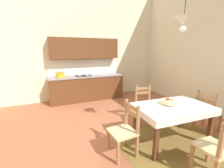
# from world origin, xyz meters

# --- Properties ---
(ground_plane) EXTENTS (6.39, 6.27, 0.10)m
(ground_plane) POSITION_xyz_m (0.00, 0.00, -0.05)
(ground_plane) COLOR #A86042
(wall_back) EXTENTS (6.39, 0.12, 4.28)m
(wall_back) POSITION_xyz_m (0.00, 2.90, 2.14)
(wall_back) COLOR beige
(wall_back) RESTS_ON ground_plane
(wall_right) EXTENTS (0.12, 6.27, 4.28)m
(wall_right) POSITION_xyz_m (2.95, 0.00, 2.14)
(wall_right) COLOR beige
(wall_right) RESTS_ON ground_plane
(area_rug) EXTENTS (2.10, 1.60, 0.01)m
(area_rug) POSITION_xyz_m (0.85, -0.78, 0.00)
(area_rug) COLOR olive
(area_rug) RESTS_ON ground_plane
(kitchen_cabinetry) EXTENTS (2.63, 0.63, 2.20)m
(kitchen_cabinetry) POSITION_xyz_m (-0.03, 2.56, 0.86)
(kitchen_cabinetry) COLOR brown
(kitchen_cabinetry) RESTS_ON ground_plane
(dining_table) EXTENTS (1.46, 0.95, 0.75)m
(dining_table) POSITION_xyz_m (0.85, -0.68, 0.62)
(dining_table) COLOR #56331C
(dining_table) RESTS_ON ground_plane
(dining_chair_tv_side) EXTENTS (0.45, 0.45, 0.93)m
(dining_chair_tv_side) POSITION_xyz_m (-0.17, -0.64, 0.44)
(dining_chair_tv_side) COLOR #D1BC89
(dining_chair_tv_side) RESTS_ON ground_plane
(dining_chair_camera_side) EXTENTS (0.43, 0.43, 0.93)m
(dining_chair_camera_side) POSITION_xyz_m (0.79, -1.57, 0.44)
(dining_chair_camera_side) COLOR #D1BC89
(dining_chair_camera_side) RESTS_ON ground_plane
(dining_chair_window_side) EXTENTS (0.45, 0.45, 0.93)m
(dining_chair_window_side) POSITION_xyz_m (1.88, -0.68, 0.44)
(dining_chair_window_side) COLOR #D1BC89
(dining_chair_window_side) RESTS_ON ground_plane
(dining_chair_kitchen_side) EXTENTS (0.49, 0.49, 0.93)m
(dining_chair_kitchen_side) POSITION_xyz_m (0.85, 0.21, 0.44)
(dining_chair_kitchen_side) COLOR #D1BC89
(dining_chair_kitchen_side) RESTS_ON ground_plane
(fruit_bowl) EXTENTS (0.30, 0.30, 0.12)m
(fruit_bowl) POSITION_xyz_m (0.81, -0.60, 0.81)
(fruit_bowl) COLOR beige
(fruit_bowl) RESTS_ON dining_table
(pendant_lamp) EXTENTS (0.32, 0.32, 0.81)m
(pendant_lamp) POSITION_xyz_m (0.91, -0.67, 2.26)
(pendant_lamp) COLOR black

